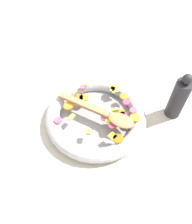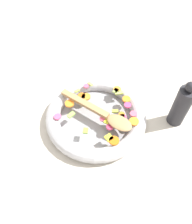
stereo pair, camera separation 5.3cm
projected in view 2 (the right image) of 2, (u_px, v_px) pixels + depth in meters
ground_plane at (96, 120)px, 0.80m from camera, size 4.00×4.00×0.00m
skillet at (96, 117)px, 0.79m from camera, size 0.36×0.36×0.05m
chopped_vegetables at (105, 110)px, 0.77m from camera, size 0.29×0.29×0.01m
wooden_spoon at (103, 113)px, 0.74m from camera, size 0.23×0.23×0.01m
pepper_mill at (181, 106)px, 0.73m from camera, size 0.06×0.06×0.19m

